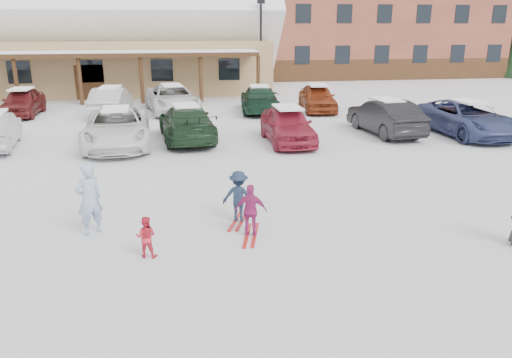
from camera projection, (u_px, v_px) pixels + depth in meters
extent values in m
plane|color=white|center=(250.00, 233.00, 11.68)|extent=(160.00, 160.00, 0.00)
cube|color=tan|center=(71.00, 66.00, 36.19)|extent=(28.00, 10.00, 3.60)
cube|color=#422814|center=(49.00, 55.00, 30.02)|extent=(25.20, 2.60, 0.25)
cube|color=white|center=(65.00, 11.00, 35.08)|extent=(29.12, 9.69, 9.69)
cube|color=brown|center=(356.00, 10.00, 48.13)|extent=(24.00, 14.00, 12.00)
cube|color=brown|center=(195.00, 26.00, 46.25)|extent=(7.00, 12.60, 9.00)
cube|color=#422814|center=(380.00, 70.00, 43.08)|extent=(24.00, 0.10, 1.80)
cylinder|color=black|center=(261.00, 51.00, 33.18)|extent=(0.16, 0.16, 5.94)
cube|color=black|center=(261.00, 2.00, 32.26)|extent=(0.50, 0.25, 0.25)
cylinder|color=black|center=(245.00, 64.00, 53.91)|extent=(0.60, 0.60, 1.08)
cone|color=black|center=(245.00, 20.00, 52.54)|extent=(3.96, 3.96, 8.10)
cylinder|color=black|center=(473.00, 59.00, 59.96)|extent=(0.60, 0.60, 1.38)
cone|color=black|center=(480.00, 7.00, 58.22)|extent=(5.06, 5.06, 10.35)
imported|color=#95ACCD|center=(89.00, 199.00, 11.40)|extent=(0.74, 0.67, 1.69)
imported|color=red|center=(146.00, 237.00, 10.36)|extent=(0.49, 0.42, 0.90)
imported|color=#18263B|center=(239.00, 196.00, 12.19)|extent=(0.94, 0.73, 1.29)
cube|color=red|center=(239.00, 220.00, 12.38)|extent=(0.66, 1.39, 0.03)
imported|color=#A22465|center=(251.00, 211.00, 11.33)|extent=(0.78, 0.47, 1.24)
cube|color=red|center=(251.00, 235.00, 11.51)|extent=(0.53, 1.41, 0.03)
imported|color=white|center=(117.00, 128.00, 19.74)|extent=(2.85, 5.60, 1.52)
imported|color=#19301C|center=(187.00, 123.00, 20.77)|extent=(2.52, 5.23, 1.47)
imported|color=maroon|center=(287.00, 125.00, 20.33)|extent=(1.79, 4.35, 1.48)
imported|color=black|center=(385.00, 117.00, 21.97)|extent=(2.02, 4.76, 1.53)
imported|color=navy|center=(466.00, 118.00, 21.75)|extent=(2.73, 5.48, 1.49)
imported|color=maroon|center=(23.00, 102.00, 26.45)|extent=(1.71, 4.20, 1.43)
imported|color=#B7B8BD|center=(111.00, 101.00, 26.41)|extent=(1.89, 4.69, 1.51)
imported|color=white|center=(172.00, 99.00, 27.38)|extent=(3.32, 5.76, 1.51)
imported|color=#153423|center=(259.00, 99.00, 27.51)|extent=(2.52, 5.11, 1.43)
imported|color=maroon|center=(317.00, 98.00, 27.84)|extent=(2.11, 4.43, 1.46)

